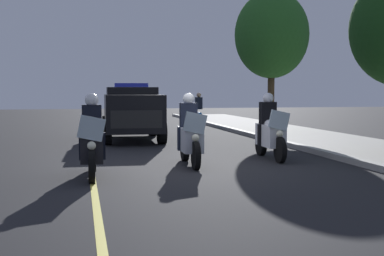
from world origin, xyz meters
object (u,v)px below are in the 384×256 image
object	(u,v)px
police_motorcycle_lead_left	(92,143)
tree_far_back	(272,35)
police_suv	(132,110)
cyclist_background	(199,111)
police_motorcycle_lead_right	(190,136)
police_motorcycle_trailing	(270,132)

from	to	relation	value
police_motorcycle_lead_left	tree_far_back	world-z (taller)	tree_far_back
police_suv	tree_far_back	distance (m)	6.49
police_suv	cyclist_background	bearing A→B (deg)	142.81
police_motorcycle_lead_left	police_motorcycle_lead_right	world-z (taller)	same
police_motorcycle_trailing	police_motorcycle_lead_right	bearing A→B (deg)	-74.78
cyclist_background	police_motorcycle_lead_right	bearing A→B (deg)	-14.14
police_motorcycle_trailing	tree_far_back	xyz separation A→B (m)	(-6.95, 2.71, 3.30)
cyclist_background	tree_far_back	bearing A→B (deg)	29.54
police_suv	cyclist_background	xyz separation A→B (m)	(-4.73, 3.59, -0.22)
police_motorcycle_lead_left	police_suv	size ratio (longest dim) A/B	0.43
police_motorcycle_lead_left	tree_far_back	size ratio (longest dim) A/B	0.38
police_motorcycle_lead_right	police_motorcycle_trailing	size ratio (longest dim) A/B	1.00
police_motorcycle_lead_right	cyclist_background	world-z (taller)	police_motorcycle_lead_right
police_motorcycle_lead_left	police_suv	distance (m)	7.93
police_motorcycle_lead_right	police_suv	bearing A→B (deg)	-173.59
police_motorcycle_lead_right	cyclist_background	bearing A→B (deg)	165.86
police_motorcycle_trailing	tree_far_back	world-z (taller)	tree_far_back
police_motorcycle_trailing	police_motorcycle_lead_left	bearing A→B (deg)	-68.49
police_suv	tree_far_back	size ratio (longest dim) A/B	0.88
cyclist_background	police_suv	bearing A→B (deg)	-37.19
police_motorcycle_lead_right	cyclist_background	distance (m)	11.66
police_suv	police_motorcycle_lead_right	bearing A→B (deg)	6.41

